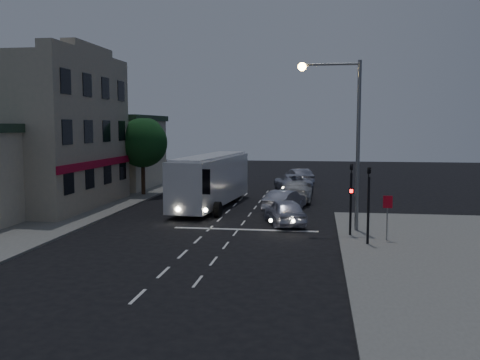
% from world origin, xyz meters
% --- Properties ---
extents(ground, '(120.00, 120.00, 0.00)m').
position_xyz_m(ground, '(0.00, 0.00, 0.00)').
color(ground, black).
extents(sidewalk_far, '(12.00, 50.00, 0.12)m').
position_xyz_m(sidewalk_far, '(-13.00, 8.00, 0.06)').
color(sidewalk_far, slate).
rests_on(sidewalk_far, ground).
extents(road_markings, '(8.00, 30.55, 0.01)m').
position_xyz_m(road_markings, '(1.29, 3.31, 0.00)').
color(road_markings, silver).
rests_on(road_markings, ground).
extents(tour_bus, '(3.58, 12.09, 3.65)m').
position_xyz_m(tour_bus, '(-1.48, 9.80, 1.97)').
color(tour_bus, silver).
rests_on(tour_bus, ground).
extents(car_suv, '(3.00, 4.80, 1.52)m').
position_xyz_m(car_suv, '(4.05, 3.80, 0.76)').
color(car_suv, silver).
rests_on(car_suv, ground).
extents(car_sedan_a, '(2.79, 4.65, 1.45)m').
position_xyz_m(car_sedan_a, '(3.75, 8.58, 0.72)').
color(car_sedan_a, '#9A9DAD').
rests_on(car_sedan_a, ground).
extents(car_sedan_b, '(2.29, 5.57, 1.61)m').
position_xyz_m(car_sedan_b, '(4.33, 13.35, 0.81)').
color(car_sedan_b, silver).
rests_on(car_sedan_b, ground).
extents(car_sedan_c, '(3.87, 6.03, 1.55)m').
position_xyz_m(car_sedan_c, '(3.73, 19.52, 0.77)').
color(car_sedan_c, '#AEB2C3').
rests_on(car_sedan_c, ground).
extents(car_extra, '(3.04, 5.01, 1.56)m').
position_xyz_m(car_extra, '(4.10, 24.98, 0.78)').
color(car_extra, '#A7A8B6').
rests_on(car_extra, ground).
extents(traffic_signal_main, '(0.25, 0.35, 4.10)m').
position_xyz_m(traffic_signal_main, '(7.60, 0.78, 2.42)').
color(traffic_signal_main, black).
rests_on(traffic_signal_main, sidewalk_near).
extents(traffic_signal_side, '(0.18, 0.15, 4.10)m').
position_xyz_m(traffic_signal_side, '(8.30, -1.20, 2.42)').
color(traffic_signal_side, black).
rests_on(traffic_signal_side, sidewalk_near).
extents(regulatory_sign, '(0.45, 0.12, 2.20)m').
position_xyz_m(regulatory_sign, '(9.30, -0.24, 1.60)').
color(regulatory_sign, slate).
rests_on(regulatory_sign, sidewalk_near).
extents(streetlight, '(3.32, 0.44, 9.00)m').
position_xyz_m(streetlight, '(7.34, 2.20, 5.73)').
color(streetlight, slate).
rests_on(streetlight, sidewalk_near).
extents(main_building, '(10.12, 12.00, 11.00)m').
position_xyz_m(main_building, '(-13.96, 8.00, 5.16)').
color(main_building, gray).
rests_on(main_building, sidewalk_far).
extents(low_building_north, '(9.40, 9.40, 6.50)m').
position_xyz_m(low_building_north, '(-13.50, 20.00, 3.39)').
color(low_building_north, '#B4AB99').
rests_on(low_building_north, sidewalk_far).
extents(street_tree, '(4.00, 4.00, 6.20)m').
position_xyz_m(street_tree, '(-8.21, 15.02, 4.50)').
color(street_tree, black).
rests_on(street_tree, sidewalk_far).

